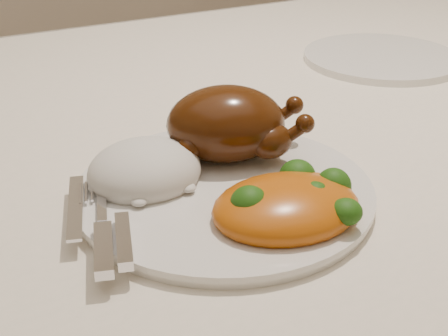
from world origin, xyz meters
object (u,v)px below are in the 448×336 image
side_plate (382,58)px  roast_chicken (230,124)px  dinner_plate (224,192)px  dining_table (174,207)px

side_plate → roast_chicken: (-0.38, -0.20, 0.04)m
dinner_plate → side_plate: bearing=31.6°
dinner_plate → roast_chicken: 0.08m
dining_table → dinner_plate: bearing=-96.1°
side_plate → dinner_plate: bearing=-148.4°
dinner_plate → side_plate: 0.49m
dining_table → roast_chicken: size_ratio=9.85×
roast_chicken → dining_table: bearing=121.0°
dining_table → dinner_plate: 0.20m
dinner_plate → side_plate: dinner_plate is taller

